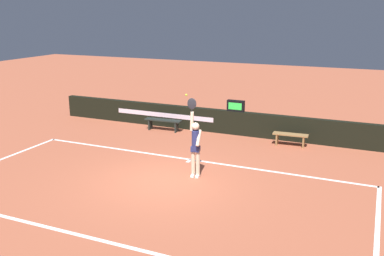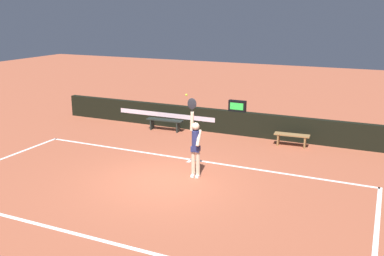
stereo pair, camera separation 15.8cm
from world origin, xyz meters
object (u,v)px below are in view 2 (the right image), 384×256
tennis_player (195,145)px  courtside_bench_far (165,122)px  courtside_bench_near (292,137)px  speed_display (237,106)px  tennis_ball (186,95)px

tennis_player → courtside_bench_far: 5.51m
courtside_bench_near → speed_display: bearing=164.0°
speed_display → tennis_player: 5.04m
courtside_bench_near → courtside_bench_far: (-5.41, -0.00, 0.02)m
tennis_player → tennis_ball: 1.57m
courtside_bench_near → courtside_bench_far: bearing=-180.0°
tennis_player → tennis_ball: (-0.23, -0.15, 1.55)m
speed_display → courtside_bench_near: (2.42, -0.70, -0.85)m
speed_display → courtside_bench_far: speed_display is taller
tennis_ball → courtside_bench_far: (-3.12, 4.47, -2.20)m
speed_display → tennis_player: bearing=-85.9°
speed_display → courtside_bench_far: bearing=-166.9°
tennis_player → courtside_bench_near: size_ratio=1.86×
speed_display → courtside_bench_near: size_ratio=0.54×
courtside_bench_near → tennis_ball: bearing=-117.0°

